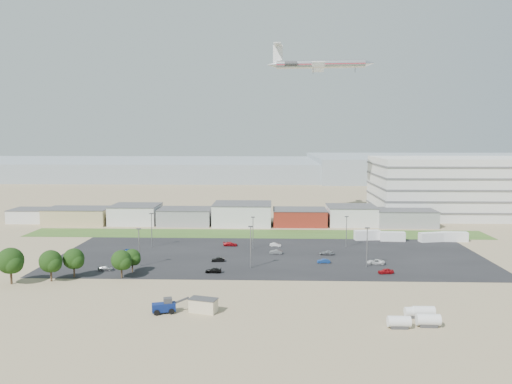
{
  "coord_description": "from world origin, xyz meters",
  "views": [
    {
      "loc": [
        5.49,
        -119.39,
        33.66
      ],
      "look_at": [
        0.84,
        22.0,
        18.01
      ],
      "focal_mm": 35.0,
      "sensor_mm": 36.0,
      "label": 1
    }
  ],
  "objects_px": {
    "telehandler": "(164,306)",
    "parked_car_1": "(324,261)",
    "parked_car_2": "(386,271)",
    "parked_car_3": "(213,270)",
    "airliner": "(321,64)",
    "parked_car_4": "(218,260)",
    "box_trailer_a": "(367,235)",
    "tree_far_left": "(10,264)",
    "parked_car_5": "(127,251)",
    "parked_car_0": "(376,262)",
    "parked_car_11": "(275,245)",
    "parked_car_10": "(106,268)",
    "parked_car_7": "(276,252)",
    "parked_car_12": "(326,253)",
    "storage_tank_nw": "(415,312)",
    "parked_car_6": "(230,244)",
    "portable_shed": "(203,305)"
  },
  "relations": [
    {
      "from": "parked_car_0",
      "to": "parked_car_2",
      "type": "relative_size",
      "value": 1.21
    },
    {
      "from": "parked_car_3",
      "to": "parked_car_12",
      "type": "xyz_separation_m",
      "value": [
        30.1,
        19.87,
        0.01
      ]
    },
    {
      "from": "airliner",
      "to": "parked_car_6",
      "type": "xyz_separation_m",
      "value": [
        -32.38,
        -56.36,
        -62.51
      ]
    },
    {
      "from": "portable_shed",
      "to": "parked_car_0",
      "type": "xyz_separation_m",
      "value": [
        40.77,
        37.67,
        -0.71
      ]
    },
    {
      "from": "parked_car_1",
      "to": "parked_car_12",
      "type": "relative_size",
      "value": 0.85
    },
    {
      "from": "parked_car_6",
      "to": "parked_car_11",
      "type": "xyz_separation_m",
      "value": [
        13.99,
        -0.29,
        -0.07
      ]
    },
    {
      "from": "storage_tank_nw",
      "to": "airliner",
      "type": "distance_m",
      "value": 132.33
    },
    {
      "from": "parked_car_1",
      "to": "parked_car_7",
      "type": "height_order",
      "value": "parked_car_7"
    },
    {
      "from": "parked_car_2",
      "to": "parked_car_4",
      "type": "relative_size",
      "value": 1.08
    },
    {
      "from": "parked_car_0",
      "to": "parked_car_10",
      "type": "xyz_separation_m",
      "value": [
        -69.58,
        -8.53,
        -0.06
      ]
    },
    {
      "from": "parked_car_1",
      "to": "parked_car_2",
      "type": "xyz_separation_m",
      "value": [
        14.3,
        -9.98,
        0.08
      ]
    },
    {
      "from": "storage_tank_nw",
      "to": "parked_car_7",
      "type": "bearing_deg",
      "value": 116.99
    },
    {
      "from": "portable_shed",
      "to": "parked_car_4",
      "type": "bearing_deg",
      "value": 108.09
    },
    {
      "from": "airliner",
      "to": "parked_car_1",
      "type": "distance_m",
      "value": 99.01
    },
    {
      "from": "storage_tank_nw",
      "to": "parked_car_10",
      "type": "xyz_separation_m",
      "value": [
        -68.76,
        30.79,
        -0.5
      ]
    },
    {
      "from": "parked_car_12",
      "to": "parked_car_2",
      "type": "bearing_deg",
      "value": 34.45
    },
    {
      "from": "parked_car_7",
      "to": "box_trailer_a",
      "type": "bearing_deg",
      "value": 130.05
    },
    {
      "from": "box_trailer_a",
      "to": "parked_car_11",
      "type": "relative_size",
      "value": 2.41
    },
    {
      "from": "tree_far_left",
      "to": "parked_car_5",
      "type": "xyz_separation_m",
      "value": [
        17.43,
        31.67,
        -4.2
      ]
    },
    {
      "from": "parked_car_7",
      "to": "parked_car_4",
      "type": "bearing_deg",
      "value": -53.59
    },
    {
      "from": "parked_car_1",
      "to": "parked_car_3",
      "type": "xyz_separation_m",
      "value": [
        -28.46,
        -10.54,
        0.01
      ]
    },
    {
      "from": "tree_far_left",
      "to": "parked_car_5",
      "type": "relative_size",
      "value": 2.7
    },
    {
      "from": "parked_car_5",
      "to": "parked_car_7",
      "type": "xyz_separation_m",
      "value": [
        43.6,
        0.07,
        0.01
      ]
    },
    {
      "from": "telehandler",
      "to": "parked_car_3",
      "type": "xyz_separation_m",
      "value": [
        6.11,
        28.84,
        -0.9
      ]
    },
    {
      "from": "parked_car_0",
      "to": "parked_car_11",
      "type": "relative_size",
      "value": 1.35
    },
    {
      "from": "telehandler",
      "to": "parked_car_3",
      "type": "bearing_deg",
      "value": 61.88
    },
    {
      "from": "telehandler",
      "to": "parked_car_6",
      "type": "bearing_deg",
      "value": 66.39
    },
    {
      "from": "tree_far_left",
      "to": "box_trailer_a",
      "type": "bearing_deg",
      "value": 30.07
    },
    {
      "from": "tree_far_left",
      "to": "parked_car_4",
      "type": "height_order",
      "value": "tree_far_left"
    },
    {
      "from": "parked_car_3",
      "to": "parked_car_7",
      "type": "bearing_deg",
      "value": 144.35
    },
    {
      "from": "tree_far_left",
      "to": "parked_car_0",
      "type": "xyz_separation_m",
      "value": [
        87.46,
        20.78,
        -4.15
      ]
    },
    {
      "from": "parked_car_6",
      "to": "parked_car_4",
      "type": "bearing_deg",
      "value": 177.41
    },
    {
      "from": "telehandler",
      "to": "parked_car_1",
      "type": "relative_size",
      "value": 2.02
    },
    {
      "from": "parked_car_2",
      "to": "parked_car_3",
      "type": "relative_size",
      "value": 0.95
    },
    {
      "from": "storage_tank_nw",
      "to": "parked_car_1",
      "type": "distance_m",
      "value": 42.15
    },
    {
      "from": "parked_car_3",
      "to": "parked_car_0",
      "type": "bearing_deg",
      "value": 104.62
    },
    {
      "from": "parked_car_12",
      "to": "portable_shed",
      "type": "bearing_deg",
      "value": -29.8
    },
    {
      "from": "parked_car_4",
      "to": "parked_car_11",
      "type": "relative_size",
      "value": 1.04
    },
    {
      "from": "parked_car_2",
      "to": "parked_car_11",
      "type": "bearing_deg",
      "value": -145.61
    },
    {
      "from": "box_trailer_a",
      "to": "parked_car_1",
      "type": "height_order",
      "value": "box_trailer_a"
    },
    {
      "from": "portable_shed",
      "to": "parked_car_7",
      "type": "relative_size",
      "value": 1.44
    },
    {
      "from": "portable_shed",
      "to": "airliner",
      "type": "xyz_separation_m",
      "value": [
        32.66,
        115.0,
        61.8
      ]
    },
    {
      "from": "box_trailer_a",
      "to": "airliner",
      "type": "distance_m",
      "value": 77.38
    },
    {
      "from": "airliner",
      "to": "parked_car_4",
      "type": "distance_m",
      "value": 104.14
    },
    {
      "from": "storage_tank_nw",
      "to": "parked_car_3",
      "type": "bearing_deg",
      "value": 144.42
    },
    {
      "from": "parked_car_6",
      "to": "parked_car_11",
      "type": "height_order",
      "value": "parked_car_6"
    },
    {
      "from": "parked_car_1",
      "to": "parked_car_11",
      "type": "bearing_deg",
      "value": -148.78
    },
    {
      "from": "parked_car_2",
      "to": "parked_car_6",
      "type": "height_order",
      "value": "parked_car_2"
    },
    {
      "from": "tree_far_left",
      "to": "parked_car_7",
      "type": "distance_m",
      "value": 68.92
    },
    {
      "from": "tree_far_left",
      "to": "telehandler",
      "type": "bearing_deg",
      "value": -24.43
    }
  ]
}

